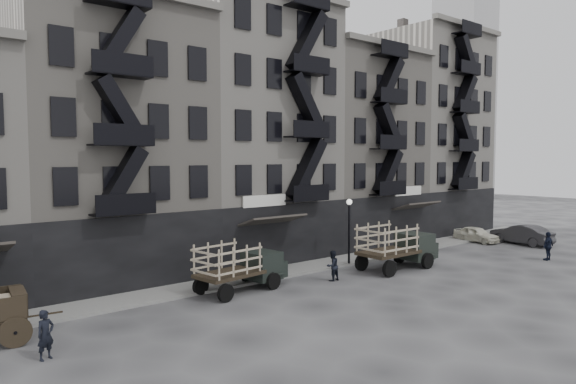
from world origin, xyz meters
TOP-DOWN VIEW (x-y plane):
  - ground at (0.00, 0.00)m, footprint 140.00×140.00m
  - sidewalk at (0.00, 3.75)m, footprint 55.00×2.50m
  - building_midwest at (-10.00, 9.83)m, footprint 10.00×11.35m
  - building_center at (-0.00, 9.82)m, footprint 10.00×11.35m
  - building_mideast at (10.00, 9.83)m, footprint 10.00×11.35m
  - building_east at (20.00, 9.82)m, footprint 10.00×11.35m
  - lamp_post at (3.00, 2.60)m, footprint 0.36×0.36m
  - distant_tower at (60.00, 30.00)m, footprint 8.00×8.00m
  - stake_truck_west at (-5.87, 1.84)m, footprint 5.39×2.69m
  - stake_truck_east at (4.58, -0.00)m, footprint 5.83×2.49m
  - car_east at (17.62, 2.30)m, footprint 1.78×3.83m
  - car_far at (19.50, -0.50)m, footprint 2.08×4.92m
  - pedestrian_west at (-16.10, -1.33)m, footprint 0.74×0.61m
  - pedestrian_mid at (-0.63, 0.41)m, footprint 0.86×0.69m
  - policeman at (14.58, -4.74)m, footprint 1.15×0.53m

SIDE VIEW (x-z plane):
  - ground at x=0.00m, z-range 0.00..0.00m
  - sidewalk at x=0.00m, z-range 0.00..0.15m
  - car_east at x=17.62m, z-range 0.00..1.27m
  - car_far at x=19.50m, z-range 0.00..1.58m
  - pedestrian_mid at x=-0.63m, z-range 0.00..1.71m
  - pedestrian_west at x=-16.10m, z-range 0.00..1.73m
  - policeman at x=14.58m, z-range 0.00..1.93m
  - stake_truck_west at x=-5.87m, z-range 0.18..2.79m
  - stake_truck_east at x=4.58m, z-range 0.21..3.11m
  - lamp_post at x=3.00m, z-range 0.64..4.92m
  - building_midwest at x=-10.00m, z-range -0.60..15.60m
  - building_mideast at x=10.00m, z-range -0.60..15.60m
  - building_center at x=0.00m, z-range -0.60..17.60m
  - building_east at x=20.00m, z-range -0.60..18.60m
  - distant_tower at x=60.00m, z-range 0.76..66.76m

